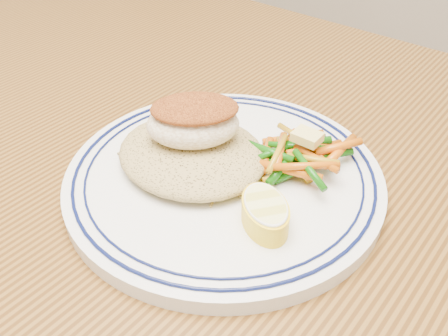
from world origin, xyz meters
TOP-DOWN VIEW (x-y plane):
  - dining_table at (0.00, 0.00)m, footprint 1.50×0.90m
  - plate at (-0.00, 0.03)m, footprint 0.30×0.30m
  - rice_pilaf at (-0.03, 0.02)m, footprint 0.15×0.13m
  - fish_fillet at (-0.04, 0.03)m, footprint 0.11×0.10m
  - vegetable_pile at (0.05, 0.08)m, footprint 0.09×0.11m
  - butter_pat at (0.05, 0.08)m, footprint 0.03×0.02m
  - lemon_wedge at (0.07, -0.01)m, footprint 0.08×0.08m

SIDE VIEW (x-z plane):
  - dining_table at x=0.00m, z-range 0.28..1.03m
  - plate at x=0.00m, z-range 0.75..0.77m
  - lemon_wedge at x=0.07m, z-range 0.77..0.79m
  - vegetable_pile at x=0.05m, z-range 0.76..0.79m
  - rice_pilaf at x=-0.03m, z-range 0.77..0.79m
  - butter_pat at x=0.05m, z-range 0.79..0.80m
  - fish_fillet at x=-0.04m, z-range 0.79..0.83m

